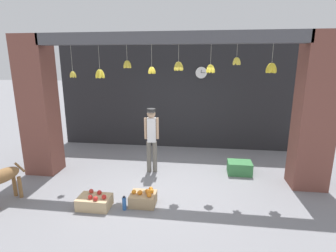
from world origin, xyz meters
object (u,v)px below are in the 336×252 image
at_px(fruit_crate_apples, 95,202).
at_px(produce_box_green, 239,168).
at_px(fruit_crate_oranges, 143,198).
at_px(wall_clock, 201,73).
at_px(water_bottle, 124,203).
at_px(shopkeeper, 152,136).
at_px(dog, 1,178).

height_order(fruit_crate_apples, produce_box_green, produce_box_green).
height_order(fruit_crate_oranges, wall_clock, wall_clock).
height_order(water_bottle, wall_clock, wall_clock).
bearing_deg(fruit_crate_apples, produce_box_green, 33.73).
distance_m(shopkeeper, water_bottle, 1.91).
distance_m(produce_box_green, water_bottle, 2.95).
distance_m(dog, shopkeeper, 3.10).
xyz_separation_m(dog, shopkeeper, (2.48, 1.82, 0.39)).
bearing_deg(water_bottle, fruit_crate_oranges, 36.50).
bearing_deg(dog, water_bottle, 106.84).
bearing_deg(dog, produce_box_green, 128.04).
distance_m(dog, fruit_crate_apples, 1.79).
distance_m(fruit_crate_oranges, water_bottle, 0.38).
distance_m(shopkeeper, produce_box_green, 2.23).
xyz_separation_m(shopkeeper, produce_box_green, (2.09, 0.16, -0.75)).
xyz_separation_m(fruit_crate_oranges, wall_clock, (0.98, 3.48, 2.17)).
xyz_separation_m(fruit_crate_apples, wall_clock, (1.84, 3.70, 2.18)).
height_order(produce_box_green, water_bottle, produce_box_green).
height_order(fruit_crate_oranges, produce_box_green, produce_box_green).
distance_m(shopkeeper, fruit_crate_oranges, 1.70).
relative_size(fruit_crate_apples, water_bottle, 2.22).
relative_size(shopkeeper, wall_clock, 4.43).
bearing_deg(shopkeeper, fruit_crate_apples, 58.31).
xyz_separation_m(dog, fruit_crate_apples, (1.74, 0.09, -0.40)).
height_order(shopkeeper, water_bottle, shopkeeper).
xyz_separation_m(water_bottle, wall_clock, (1.28, 3.70, 2.17)).
xyz_separation_m(shopkeeper, water_bottle, (-0.18, -1.73, -0.78)).
bearing_deg(fruit_crate_oranges, fruit_crate_apples, -165.46).
xyz_separation_m(dog, water_bottle, (2.30, 0.09, -0.39)).
height_order(dog, water_bottle, dog).
xyz_separation_m(dog, wall_clock, (3.58, 3.79, 1.79)).
distance_m(produce_box_green, wall_clock, 2.98).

